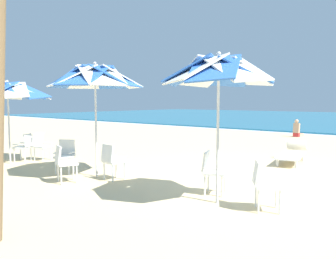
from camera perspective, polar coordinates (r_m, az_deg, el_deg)
ground_plane at (r=9.06m, az=12.88°, el=-7.42°), size 80.00×80.00×0.00m
beach_umbrella_0 at (r=6.36m, az=8.40°, el=9.34°), size 2.11×2.11×2.79m
plastic_chair_0 at (r=7.10m, az=7.30°, el=-6.64°), size 0.59×0.57×0.87m
plastic_chair_1 at (r=6.21m, az=15.62°, el=-8.44°), size 0.62×0.61×0.87m
beach_umbrella_1 at (r=8.70m, az=-12.01°, el=8.39°), size 2.36×2.36×2.85m
plastic_chair_2 at (r=8.34m, az=-16.87°, el=-5.08°), size 0.57×0.60×0.87m
plastic_chair_3 at (r=8.35m, az=-9.28°, el=-4.92°), size 0.48×0.51×0.87m
plastic_chair_4 at (r=9.48m, az=-16.64°, el=-3.90°), size 0.62×0.63×0.87m
beach_umbrella_2 at (r=11.32m, az=-25.08°, el=5.75°), size 2.58×2.58×2.51m
plastic_chair_6 at (r=11.70m, az=-20.34°, el=-2.36°), size 0.56×0.53×0.87m
plastic_chair_7 at (r=11.68m, az=-22.72°, el=-2.45°), size 0.62×0.61×0.87m
sun_lounger_1 at (r=11.22m, az=19.87°, el=-3.76°), size 1.00×2.22×0.62m
beachgoer_seated at (r=19.32m, az=20.68°, el=-0.24°), size 0.30×0.93×0.92m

